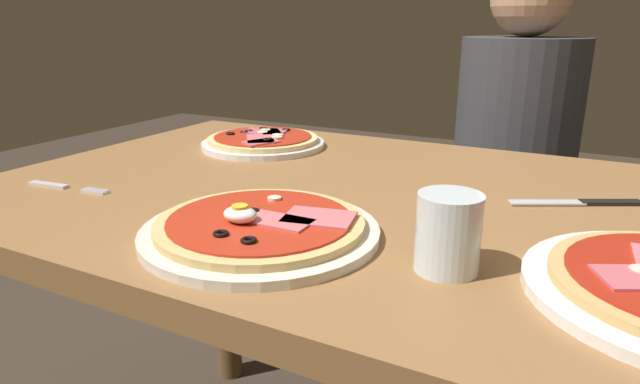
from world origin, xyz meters
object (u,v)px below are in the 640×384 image
Objects in this scene: pizza_across_left at (263,141)px; knife at (585,202)px; dining_table at (372,260)px; diner_person at (509,193)px; fork at (62,187)px; water_glass_far at (448,238)px; pizza_foreground at (261,227)px.

pizza_across_left is 0.65m from knife.
diner_person is (0.10, 0.75, -0.08)m from dining_table.
fork is at bearing 59.37° from diner_person.
water_glass_far is at bearing -111.58° from knife.
pizza_across_left reaches higher than dining_table.
diner_person is at bearing 82.10° from dining_table.
pizza_foreground is at bearing -104.74° from dining_table.
pizza_across_left is 1.68× the size of fork.
knife is 0.71m from diner_person.
dining_table is 0.41m from pizza_across_left.
pizza_across_left is 0.23× the size of diner_person.
pizza_foreground is at bearing -137.47° from knife.
pizza_foreground is 1.14× the size of pizza_across_left.
pizza_across_left is at bearing 123.09° from pizza_foreground.
knife is at bearing 18.04° from dining_table.
water_glass_far is at bearing -38.97° from pizza_across_left.
pizza_across_left is at bearing 141.03° from water_glass_far.
fork is (-0.64, 0.01, -0.04)m from water_glass_far.
pizza_foreground is at bearing -176.67° from water_glass_far.
diner_person is (-0.07, 0.97, -0.23)m from water_glass_far.
water_glass_far is at bearing 94.04° from diner_person.
pizza_foreground reaches higher than pizza_across_left.
diner_person is at bearing 80.46° from pizza_foreground.
diner_person is (0.57, 0.96, -0.20)m from fork.
pizza_foreground reaches higher than knife.
diner_person reaches higher than water_glass_far.
knife reaches higher than dining_table.
pizza_foreground is 0.26× the size of diner_person.
dining_table is 8.17× the size of fork.
water_glass_far is (0.17, -0.22, 0.15)m from dining_table.
dining_table is 4.87× the size of pizza_across_left.
pizza_foreground is at bearing -3.12° from fork.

